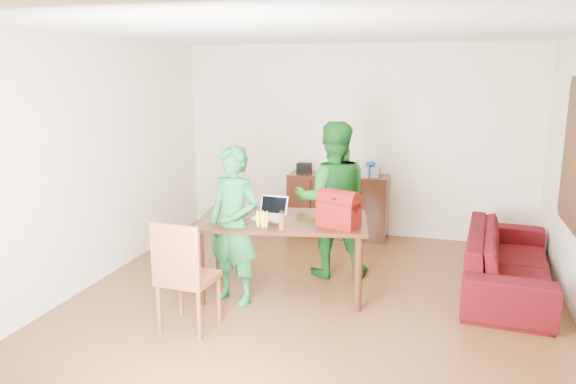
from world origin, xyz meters
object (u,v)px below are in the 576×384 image
(chair, at_px, (188,297))
(bottle, at_px, (282,220))
(table, at_px, (283,228))
(laptop, at_px, (269,214))
(person_near, at_px, (234,226))
(red_bag, at_px, (339,212))
(person_far, at_px, (332,199))
(sofa, at_px, (508,260))

(chair, relative_size, bottle, 5.67)
(table, relative_size, laptop, 5.76)
(person_near, xyz_separation_m, red_bag, (1.03, 0.24, 0.15))
(chair, xyz_separation_m, person_far, (1.00, 1.75, 0.59))
(chair, distance_m, bottle, 1.15)
(sofa, bearing_deg, chair, 126.34)
(person_near, distance_m, person_far, 1.32)
(sofa, bearing_deg, laptop, 111.74)
(person_near, height_order, person_far, person_far)
(chair, height_order, red_bag, red_bag)
(person_near, bearing_deg, red_bag, 29.95)
(table, relative_size, bottle, 10.19)
(person_far, bearing_deg, bottle, 60.80)
(laptop, bearing_deg, red_bag, -2.59)
(person_near, xyz_separation_m, person_far, (0.81, 1.04, 0.08))
(table, xyz_separation_m, sofa, (2.34, 0.75, -0.39))
(chair, height_order, sofa, chair)
(person_far, relative_size, bottle, 9.69)
(chair, height_order, person_near, person_near)
(chair, xyz_separation_m, bottle, (0.70, 0.69, 0.60))
(table, distance_m, red_bag, 0.68)
(sofa, bearing_deg, red_bag, 121.54)
(bottle, height_order, sofa, bottle)
(bottle, distance_m, red_bag, 0.58)
(table, bearing_deg, laptop, 175.76)
(table, height_order, chair, chair)
(red_bag, bearing_deg, laptop, -169.10)
(table, bearing_deg, sofa, 8.03)
(person_far, bearing_deg, table, 46.56)
(person_far, bearing_deg, red_bag, 91.83)
(chair, xyz_separation_m, laptop, (0.46, 1.05, 0.55))
(table, bearing_deg, person_far, 50.41)
(table, relative_size, person_far, 1.05)
(person_far, height_order, laptop, person_far)
(table, relative_size, person_near, 1.16)
(person_far, bearing_deg, sofa, 168.33)
(person_far, relative_size, laptop, 5.48)
(bottle, relative_size, sofa, 0.08)
(person_far, bearing_deg, person_near, 38.70)
(table, height_order, red_bag, red_bag)
(sofa, bearing_deg, bottle, 121.31)
(bottle, bearing_deg, person_far, 74.35)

